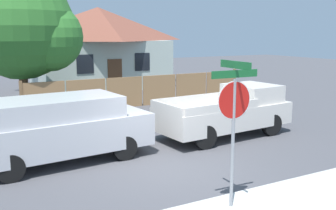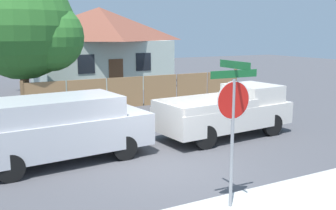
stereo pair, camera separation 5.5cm
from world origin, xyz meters
name	(u,v)px [view 1 (the left image)]	position (x,y,z in m)	size (l,w,h in m)	color
ground_plane	(173,169)	(0.00, 0.00, 0.00)	(80.00, 80.00, 0.00)	#47474C
wooden_fence	(143,91)	(3.17, 8.72, 0.74)	(11.43, 0.12, 1.57)	#997047
house	(99,46)	(3.60, 16.34, 2.68)	(8.73, 5.99, 5.17)	#B2C1B7
oak_tree	(26,29)	(-1.86, 10.30, 3.74)	(5.09, 4.85, 6.28)	brown
red_suv	(59,127)	(-2.46, 2.11, 0.99)	(5.13, 2.37, 1.83)	#B7B7BC
orange_pickup	(228,112)	(3.40, 2.13, 0.85)	(4.96, 2.30, 1.72)	silver
stop_sign	(234,109)	(-0.04, -2.52, 2.07)	(1.09, 0.98, 3.03)	gray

